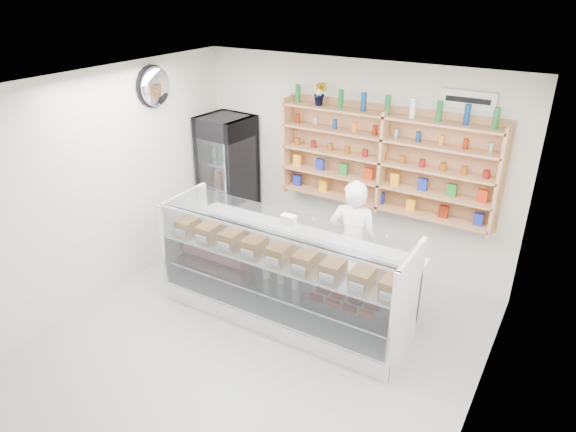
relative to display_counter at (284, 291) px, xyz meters
The scene contains 8 objects.
room 1.31m from the display_counter, 88.64° to the right, with size 5.00×5.00×5.00m.
display_counter is the anchor object (origin of this frame).
shop_worker 1.01m from the display_counter, 55.20° to the left, with size 0.59×0.38×1.61m, color white.
drinks_cooler 2.34m from the display_counter, 143.26° to the left, with size 0.74×0.72×1.91m.
wall_shelving 2.05m from the display_counter, 71.56° to the left, with size 2.84×0.28×1.33m.
potted_plant 2.56m from the display_counter, 104.44° to the left, with size 0.17×0.14×0.31m, color #1E6626.
security_mirror 3.03m from the display_counter, 169.07° to the left, with size 0.15×0.50×0.50m, color silver.
wall_sign 3.04m from the display_counter, 49.92° to the left, with size 0.62×0.03×0.20m, color white.
Camera 1 is at (2.65, -3.55, 3.73)m, focal length 32.00 mm.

